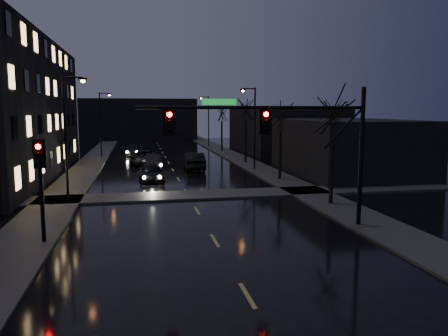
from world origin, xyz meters
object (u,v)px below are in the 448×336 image
oncoming_car_b (154,162)px  lead_car (194,161)px  oncoming_car_a (151,172)px  oncoming_car_c (143,157)px  oncoming_car_d (132,150)px

oncoming_car_b → lead_car: (3.85, -1.37, 0.14)m
oncoming_car_a → lead_car: bearing=49.9°
oncoming_car_c → oncoming_car_d: bearing=103.9°
lead_car → oncoming_car_c: bearing=-49.2°
oncoming_car_b → oncoming_car_c: oncoming_car_c is taller
oncoming_car_d → lead_car: bearing=-70.8°
oncoming_car_d → oncoming_car_c: bearing=-84.9°
oncoming_car_b → lead_car: bearing=-18.3°
oncoming_car_c → lead_car: lead_car is taller
oncoming_car_a → oncoming_car_c: size_ratio=0.83×
oncoming_car_c → lead_car: 7.46m
oncoming_car_a → oncoming_car_c: oncoming_car_a is taller
oncoming_car_b → lead_car: size_ratio=0.84×
oncoming_car_b → oncoming_car_a: bearing=-92.5°
oncoming_car_b → oncoming_car_d: size_ratio=0.96×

